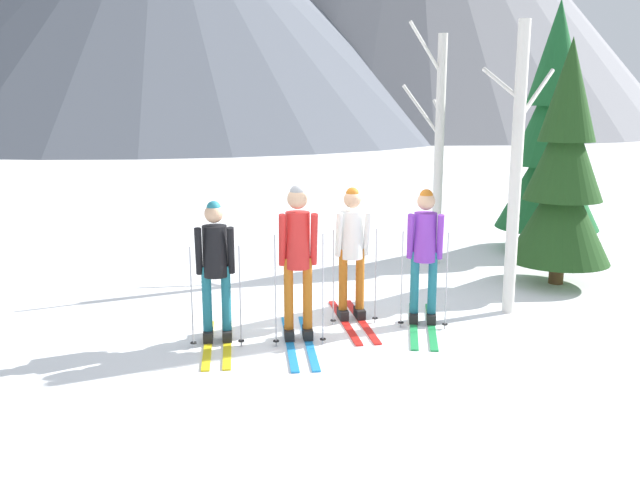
{
  "coord_description": "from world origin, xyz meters",
  "views": [
    {
      "loc": [
        -1.2,
        -7.76,
        2.76
      ],
      "look_at": [
        0.06,
        0.33,
        1.05
      ],
      "focal_mm": 37.58,
      "sensor_mm": 36.0,
      "label": 1
    }
  ],
  "objects_px": {
    "skier_in_red": "(298,253)",
    "pine_tree_near": "(552,139)",
    "skier_in_white": "(352,246)",
    "birch_tree_slender": "(438,147)",
    "skier_in_black": "(215,264)",
    "birch_tree_tall": "(516,168)",
    "pine_tree_mid": "(564,175)",
    "skier_in_purple": "(425,249)"
  },
  "relations": [
    {
      "from": "birch_tree_slender",
      "to": "birch_tree_tall",
      "type": "bearing_deg",
      "value": -87.95
    },
    {
      "from": "pine_tree_mid",
      "to": "birch_tree_slender",
      "type": "relative_size",
      "value": 0.92
    },
    {
      "from": "skier_in_white",
      "to": "skier_in_purple",
      "type": "height_order",
      "value": "skier_in_white"
    },
    {
      "from": "skier_in_white",
      "to": "pine_tree_near",
      "type": "relative_size",
      "value": 0.39
    },
    {
      "from": "skier_in_black",
      "to": "pine_tree_near",
      "type": "xyz_separation_m",
      "value": [
        6.1,
        3.98,
        1.14
      ]
    },
    {
      "from": "pine_tree_near",
      "to": "birch_tree_slender",
      "type": "relative_size",
      "value": 1.13
    },
    {
      "from": "skier_in_white",
      "to": "birch_tree_slender",
      "type": "relative_size",
      "value": 0.44
    },
    {
      "from": "pine_tree_near",
      "to": "pine_tree_mid",
      "type": "distance_m",
      "value": 2.44
    },
    {
      "from": "skier_in_red",
      "to": "skier_in_white",
      "type": "bearing_deg",
      "value": 40.04
    },
    {
      "from": "skier_in_white",
      "to": "skier_in_purple",
      "type": "relative_size",
      "value": 0.98
    },
    {
      "from": "skier_in_black",
      "to": "skier_in_white",
      "type": "height_order",
      "value": "skier_in_white"
    },
    {
      "from": "pine_tree_near",
      "to": "birch_tree_tall",
      "type": "relative_size",
      "value": 1.21
    },
    {
      "from": "pine_tree_mid",
      "to": "birch_tree_slender",
      "type": "height_order",
      "value": "birch_tree_slender"
    },
    {
      "from": "skier_in_black",
      "to": "birch_tree_slender",
      "type": "height_order",
      "value": "birch_tree_slender"
    },
    {
      "from": "skier_in_red",
      "to": "pine_tree_near",
      "type": "distance_m",
      "value": 6.66
    },
    {
      "from": "skier_in_black",
      "to": "skier_in_white",
      "type": "xyz_separation_m",
      "value": [
        1.7,
        0.55,
        0.03
      ]
    },
    {
      "from": "skier_in_purple",
      "to": "birch_tree_tall",
      "type": "xyz_separation_m",
      "value": [
        1.27,
        0.28,
        0.96
      ]
    },
    {
      "from": "birch_tree_slender",
      "to": "skier_in_black",
      "type": "bearing_deg",
      "value": -138.22
    },
    {
      "from": "skier_in_black",
      "to": "skier_in_red",
      "type": "height_order",
      "value": "skier_in_red"
    },
    {
      "from": "skier_in_red",
      "to": "pine_tree_near",
      "type": "xyz_separation_m",
      "value": [
        5.17,
        4.07,
        1.02
      ]
    },
    {
      "from": "skier_in_red",
      "to": "skier_in_white",
      "type": "xyz_separation_m",
      "value": [
        0.76,
        0.64,
        -0.09
      ]
    },
    {
      "from": "skier_in_red",
      "to": "birch_tree_tall",
      "type": "height_order",
      "value": "birch_tree_tall"
    },
    {
      "from": "pine_tree_near",
      "to": "pine_tree_mid",
      "type": "xyz_separation_m",
      "value": [
        -0.94,
        -2.22,
        -0.39
      ]
    },
    {
      "from": "skier_in_red",
      "to": "pine_tree_mid",
      "type": "relative_size",
      "value": 0.5
    },
    {
      "from": "skier_in_black",
      "to": "pine_tree_mid",
      "type": "height_order",
      "value": "pine_tree_mid"
    },
    {
      "from": "skier_in_black",
      "to": "skier_in_purple",
      "type": "distance_m",
      "value": 2.57
    },
    {
      "from": "skier_in_white",
      "to": "skier_in_purple",
      "type": "bearing_deg",
      "value": -18.84
    },
    {
      "from": "skier_in_white",
      "to": "birch_tree_slender",
      "type": "xyz_separation_m",
      "value": [
        2.03,
        2.78,
        1.04
      ]
    },
    {
      "from": "birch_tree_tall",
      "to": "skier_in_purple",
      "type": "bearing_deg",
      "value": -167.66
    },
    {
      "from": "skier_in_white",
      "to": "birch_tree_tall",
      "type": "bearing_deg",
      "value": -0.43
    },
    {
      "from": "birch_tree_tall",
      "to": "birch_tree_slender",
      "type": "bearing_deg",
      "value": 92.05
    },
    {
      "from": "birch_tree_tall",
      "to": "skier_in_red",
      "type": "bearing_deg",
      "value": -167.81
    },
    {
      "from": "skier_in_black",
      "to": "skier_in_purple",
      "type": "xyz_separation_m",
      "value": [
        2.56,
        0.26,
        0.03
      ]
    },
    {
      "from": "pine_tree_mid",
      "to": "birch_tree_slender",
      "type": "xyz_separation_m",
      "value": [
        -1.43,
        1.57,
        0.32
      ]
    },
    {
      "from": "skier_in_black",
      "to": "skier_in_purple",
      "type": "height_order",
      "value": "skier_in_purple"
    },
    {
      "from": "skier_in_black",
      "to": "skier_in_white",
      "type": "relative_size",
      "value": 0.95
    },
    {
      "from": "skier_in_black",
      "to": "birch_tree_tall",
      "type": "height_order",
      "value": "birch_tree_tall"
    },
    {
      "from": "skier_in_white",
      "to": "skier_in_purple",
      "type": "xyz_separation_m",
      "value": [
        0.86,
        -0.29,
        -0.0
      ]
    },
    {
      "from": "skier_in_black",
      "to": "pine_tree_mid",
      "type": "distance_m",
      "value": 5.51
    },
    {
      "from": "skier_in_purple",
      "to": "birch_tree_slender",
      "type": "bearing_deg",
      "value": 69.18
    },
    {
      "from": "skier_in_white",
      "to": "birch_tree_slender",
      "type": "bearing_deg",
      "value": 53.87
    },
    {
      "from": "birch_tree_tall",
      "to": "birch_tree_slender",
      "type": "distance_m",
      "value": 2.8
    }
  ]
}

